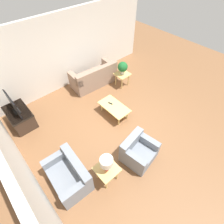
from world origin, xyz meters
name	(u,v)px	position (x,y,z in m)	size (l,w,h in m)	color
ground_plane	(123,123)	(0.00, 0.00, 0.00)	(14.00, 14.00, 0.00)	brown
wall_back	(15,161)	(0.00, 3.06, 1.35)	(7.20, 0.12, 2.70)	silver
wall_right	(66,51)	(3.06, 0.00, 1.35)	(0.12, 7.20, 2.70)	silver
sofa	(94,77)	(2.28, -0.58, 0.33)	(0.94, 1.85, 0.87)	gray
armchair	(138,151)	(-1.14, 0.57, 0.30)	(0.89, 0.94, 0.74)	slate
loveseat	(69,175)	(-0.45, 2.32, 0.29)	(1.21, 0.84, 0.74)	slate
coffee_table	(114,107)	(0.50, -0.04, 0.35)	(1.07, 0.58, 0.39)	tan
side_table_plant	(122,75)	(1.50, -1.39, 0.46)	(0.53, 0.53, 0.54)	tan
side_table_lamp	(107,170)	(-1.04, 1.60, 0.46)	(0.53, 0.53, 0.54)	tan
tv_stand_chest	(20,117)	(2.23, 2.47, 0.30)	(1.04, 0.65, 0.57)	#38281E
television	(13,104)	(2.23, 2.47, 0.87)	(0.89, 0.16, 0.61)	black
potted_plant	(123,67)	(1.50, -1.39, 0.83)	(0.38, 0.38, 0.50)	#B2ADA3
table_lamp	(107,162)	(-1.04, 1.60, 0.87)	(0.31, 0.31, 0.47)	red
remote_control	(110,103)	(0.68, -0.04, 0.40)	(0.16, 0.08, 0.02)	black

